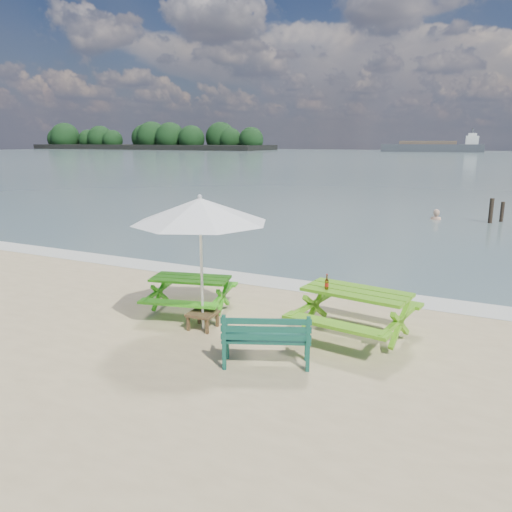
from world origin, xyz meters
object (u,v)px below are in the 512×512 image
at_px(beer_bottle, 327,284).
at_px(swimmer, 435,228).
at_px(picnic_table_left, 191,296).
at_px(patio_umbrella, 200,211).
at_px(picnic_table_right, 355,315).
at_px(side_table, 203,320).
at_px(park_bench, 266,349).

relative_size(beer_bottle, swimmer, 0.16).
relative_size(picnic_table_left, beer_bottle, 7.52).
bearing_deg(picnic_table_left, swimmer, 78.78).
xyz_separation_m(picnic_table_left, patio_umbrella, (0.66, -0.63, 1.76)).
xyz_separation_m(picnic_table_right, patio_umbrella, (-2.50, -0.79, 1.70)).
relative_size(picnic_table_left, picnic_table_right, 0.90).
bearing_deg(patio_umbrella, picnic_table_right, 17.54).
distance_m(picnic_table_right, swimmer, 14.05).
bearing_deg(side_table, park_bench, -27.01).
distance_m(side_table, swimmer, 14.98).
height_order(picnic_table_left, patio_umbrella, patio_umbrella).
distance_m(patio_umbrella, swimmer, 15.17).
height_order(picnic_table_right, park_bench, picnic_table_right).
height_order(park_bench, beer_bottle, beer_bottle).
height_order(patio_umbrella, swimmer, patio_umbrella).
bearing_deg(beer_bottle, swimmer, 89.53).
bearing_deg(park_bench, swimmer, 88.02).
height_order(picnic_table_left, swimmer, picnic_table_left).
relative_size(picnic_table_right, beer_bottle, 8.33).
relative_size(side_table, beer_bottle, 1.90).
xyz_separation_m(picnic_table_right, side_table, (-2.50, -0.79, -0.24)).
relative_size(picnic_table_left, swimmer, 1.23).
bearing_deg(patio_umbrella, beer_bottle, 17.33).
height_order(park_bench, swimmer, park_bench).
relative_size(park_bench, swimmer, 0.86).
bearing_deg(patio_umbrella, side_table, 0.00).
bearing_deg(beer_bottle, patio_umbrella, -162.67).
bearing_deg(picnic_table_right, patio_umbrella, -162.46).
relative_size(patio_umbrella, beer_bottle, 9.48).
bearing_deg(side_table, patio_umbrella, 180.00).
relative_size(picnic_table_right, patio_umbrella, 0.88).
relative_size(picnic_table_left, patio_umbrella, 0.79).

